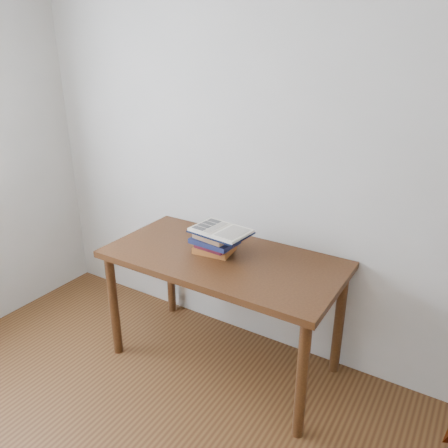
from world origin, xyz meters
The scene contains 3 objects.
desk centered at (-0.05, 1.38, 0.66)m, with size 1.42×0.71×0.76m.
book_stack centered at (-0.12, 1.40, 0.84)m, with size 0.27×0.22×0.15m.
open_book centered at (-0.07, 1.38, 0.92)m, with size 0.36×0.27×0.03m.
Camera 1 is at (1.17, -0.59, 1.92)m, focal length 35.00 mm.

